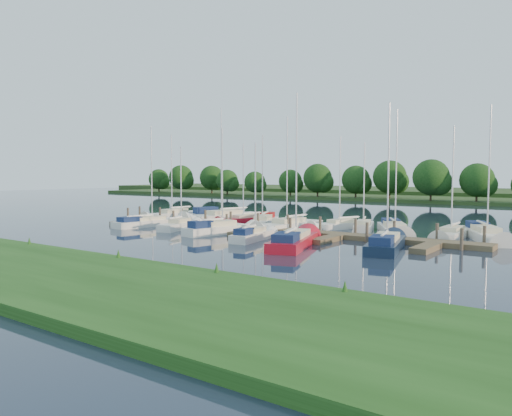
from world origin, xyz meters
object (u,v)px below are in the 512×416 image
Objects in this scene: sailboat_n_5 at (289,227)px; sailboat_s_2 at (219,230)px; sailboat_n_0 at (174,216)px; dock at (261,230)px; motorboat at (204,216)px.

sailboat_n_5 reaches higher than sailboat_s_2.
dock is at bearing 169.42° from sailboat_n_0.
sailboat_n_5 is at bearing 74.46° from sailboat_s_2.
sailboat_n_0 is at bearing 51.34° from motorboat.
motorboat is (-13.54, 7.33, 0.16)m from dock.
motorboat is at bearing 151.58° from dock.
sailboat_n_5 reaches higher than dock.
motorboat is 15.57m from sailboat_s_2.
sailboat_n_0 is 3.77m from motorboat.
sailboat_n_5 is (1.11, 3.13, 0.08)m from dock.
sailboat_s_2 is at bearing 159.33° from motorboat.
sailboat_n_0 is 1.06× the size of sailboat_s_2.
motorboat is at bearing -144.06° from sailboat_n_0.
dock is 15.40m from motorboat.
motorboat is 0.59× the size of sailboat_s_2.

